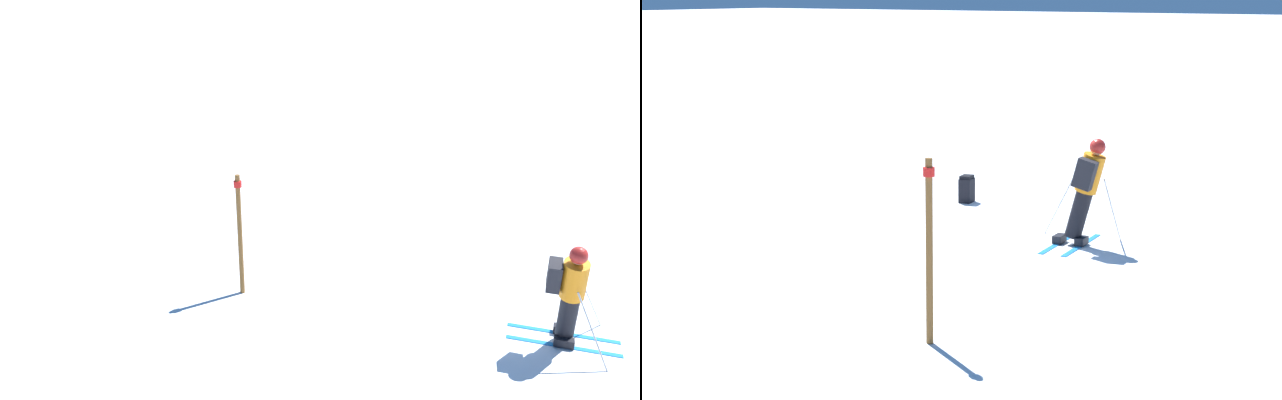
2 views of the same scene
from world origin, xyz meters
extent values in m
plane|color=white|center=(0.00, 0.00, 0.00)|extent=(300.00, 300.00, 0.00)
cube|color=#1E7AC6|center=(-1.42, -0.02, 0.01)|extent=(0.30, 1.58, 0.01)
cube|color=#1E7AC6|center=(-1.06, 0.02, 0.01)|extent=(0.30, 1.58, 0.01)
cube|color=black|center=(-1.42, -0.02, 0.07)|extent=(0.18, 0.30, 0.12)
cube|color=black|center=(-1.06, 0.02, 0.07)|extent=(0.18, 0.30, 0.12)
cylinder|color=black|center=(-1.37, -0.02, 0.49)|extent=(0.47, 0.32, 0.78)
cylinder|color=orange|center=(-1.53, -0.04, 1.13)|extent=(0.52, 0.40, 0.65)
sphere|color=tan|center=(-1.63, -0.05, 1.51)|extent=(0.28, 0.24, 0.26)
sphere|color=#AD231E|center=(-1.64, -0.05, 1.54)|extent=(0.32, 0.28, 0.29)
cube|color=black|center=(-1.58, 0.22, 1.16)|extent=(0.40, 0.23, 0.50)
cylinder|color=#B7B7BC|center=(-1.76, -0.37, 0.52)|extent=(0.09, 0.54, 1.06)
cylinder|color=#B7B7BC|center=(-0.93, -0.26, 0.58)|extent=(0.79, 0.43, 1.17)
cube|color=black|center=(1.90, -1.88, 0.22)|extent=(0.28, 0.34, 0.44)
cube|color=black|center=(1.90, -1.88, 0.47)|extent=(0.25, 0.31, 0.06)
cylinder|color=brown|center=(-2.14, 4.99, 1.04)|extent=(0.08, 0.08, 2.07)
cylinder|color=red|center=(-2.14, 4.99, 1.92)|extent=(0.13, 0.13, 0.10)
camera|label=1|loc=(-9.88, -0.39, 5.02)|focal=35.00mm
camera|label=2|loc=(-8.67, 14.19, 3.84)|focal=60.00mm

